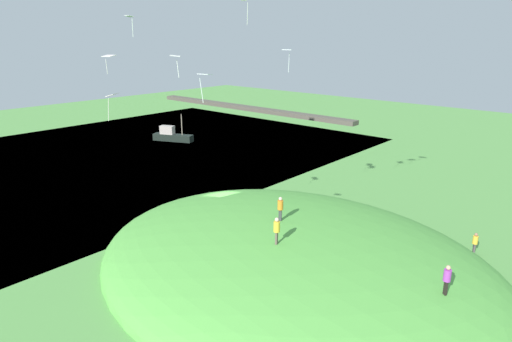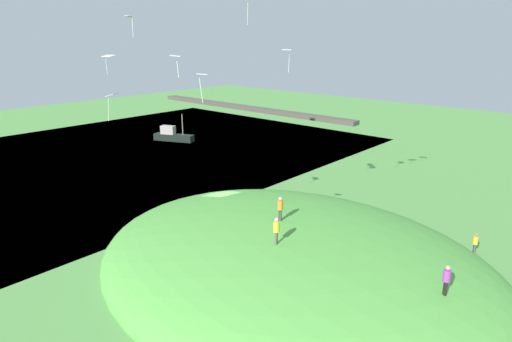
{
  "view_description": "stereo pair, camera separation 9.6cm",
  "coord_description": "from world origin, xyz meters",
  "views": [
    {
      "loc": [
        26.79,
        -25.61,
        15.69
      ],
      "look_at": [
        5.57,
        -1.62,
        5.86
      ],
      "focal_mm": 30.85,
      "sensor_mm": 36.0,
      "label": 1
    },
    {
      "loc": [
        26.86,
        -25.54,
        15.69
      ],
      "look_at": [
        5.57,
        -1.62,
        5.86
      ],
      "focal_mm": 30.85,
      "sensor_mm": 36.0,
      "label": 2
    }
  ],
  "objects": [
    {
      "name": "person_near_shore",
      "position": [
        19.28,
        7.67,
        1.05
      ],
      "size": [
        0.54,
        0.54,
        1.67
      ],
      "rotation": [
        0.0,
        0.0,
        5.33
      ],
      "color": "#50474A",
      "rests_on": "ground_plane"
    },
    {
      "name": "kite_10",
      "position": [
        -1.47,
        -7.05,
        16.91
      ],
      "size": [
        0.66,
        0.49,
        1.46
      ],
      "color": "white"
    },
    {
      "name": "grass_hill",
      "position": [
        10.01,
        -2.81,
        0.0
      ],
      "size": [
        30.4,
        24.52,
        6.3
      ],
      "primitive_type": "ellipsoid",
      "color": "#53A142",
      "rests_on": "ground_plane"
    },
    {
      "name": "kite_7",
      "position": [
        8.29,
        -9.01,
        13.56
      ],
      "size": [
        0.81,
        0.67,
        1.58
      ],
      "color": "silver"
    },
    {
      "name": "lake_water",
      "position": [
        -26.47,
        0.0,
        -0.2
      ],
      "size": [
        48.69,
        80.0,
        0.4
      ],
      "primitive_type": "cube",
      "color": "#46648E",
      "rests_on": "ground_plane"
    },
    {
      "name": "kite_5",
      "position": [
        5.77,
        1.73,
        14.64
      ],
      "size": [
        1.11,
        1.21,
        1.7
      ],
      "color": "white"
    },
    {
      "name": "person_walking_path",
      "position": [
        8.97,
        -2.86,
        4.27
      ],
      "size": [
        0.53,
        0.53,
        1.78
      ],
      "rotation": [
        0.0,
        0.0,
        3.56
      ],
      "color": "#333637",
      "rests_on": "grass_hill"
    },
    {
      "name": "kite_6",
      "position": [
        2.45,
        0.6,
        18.1
      ],
      "size": [
        0.78,
        0.72,
        1.8
      ],
      "color": "silver"
    },
    {
      "name": "bridge_deck_far",
      "position": [
        -26.47,
        32.08,
        3.4
      ],
      "size": [
        43.82,
        1.8,
        0.7
      ],
      "primitive_type": "cube",
      "color": "#514C42"
    },
    {
      "name": "person_watching_kites",
      "position": [
        20.65,
        -3.17,
        3.36
      ],
      "size": [
        0.57,
        0.57,
        1.77
      ],
      "rotation": [
        0.0,
        0.0,
        2.49
      ],
      "color": "black",
      "rests_on": "grass_hill"
    },
    {
      "name": "kite_0",
      "position": [
        -0.18,
        -9.77,
        11.81
      ],
      "size": [
        0.93,
        1.03,
        1.89
      ],
      "color": "silver"
    },
    {
      "name": "boat_on_lake",
      "position": [
        -27.67,
        16.08,
        0.8
      ],
      "size": [
        6.46,
        3.91,
        4.28
      ],
      "rotation": [
        0.0,
        0.0,
        3.55
      ],
      "color": "black",
      "rests_on": "lake_water"
    },
    {
      "name": "kite_11",
      "position": [
        3.68,
        -7.28,
        14.44
      ],
      "size": [
        1.13,
        1.1,
        1.41
      ],
      "color": "white"
    },
    {
      "name": "kite_2",
      "position": [
        -0.29,
        -9.67,
        14.41
      ],
      "size": [
        0.92,
        0.74,
        1.23
      ],
      "color": "silver"
    },
    {
      "name": "ground_plane",
      "position": [
        0.0,
        0.0,
        0.0
      ],
      "size": [
        160.0,
        160.0,
        0.0
      ],
      "primitive_type": "plane",
      "color": "#589748"
    },
    {
      "name": "person_on_hilltop",
      "position": [
        10.98,
        -5.77,
        4.2
      ],
      "size": [
        0.51,
        0.51,
        1.81
      ],
      "rotation": [
        0.0,
        0.0,
        5.01
      ],
      "color": "brown",
      "rests_on": "grass_hill"
    }
  ]
}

